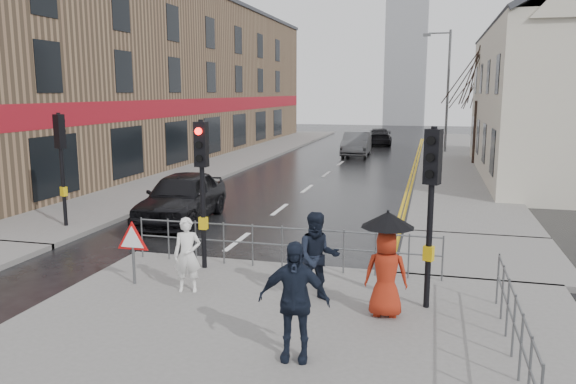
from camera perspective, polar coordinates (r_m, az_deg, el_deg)
The scene contains 23 objects.
ground at distance 13.17m, azimuth -9.61°, elevation -8.33°, with size 120.00×120.00×0.00m, color black.
near_pavement at distance 9.13m, azimuth -0.95°, elevation -16.35°, with size 10.00×9.00×0.14m, color #605E5B.
left_pavement at distance 36.53m, azimuth -4.26°, elevation 3.73°, with size 4.00×44.00×0.14m, color #605E5B.
right_pavement at distance 36.62m, azimuth 16.49°, elevation 3.36°, with size 4.00×40.00×0.14m, color #605E5B.
pavement_bridge_right at distance 15.00m, azimuth 19.06°, elevation -6.18°, with size 4.00×4.20×0.14m, color #605E5B.
building_left_terrace at distance 37.55m, azimuth -13.00°, elevation 11.21°, with size 8.00×42.00×10.00m, color #7E6349.
church_tower at distance 73.62m, azimuth 11.94°, elevation 13.73°, with size 5.00×5.00×18.00m, color gray.
traffic_signal_near_left at distance 12.71m, azimuth -8.75°, elevation 2.42°, with size 0.28×0.27×3.40m.
traffic_signal_near_right at distance 10.50m, azimuth 14.37°, elevation 0.60°, with size 0.34×0.33×3.40m.
traffic_signal_far_left at distance 17.99m, azimuth -22.08°, elevation 4.04°, with size 0.34×0.33×3.40m.
guard_railing_front at distance 12.83m, azimuth -0.61°, elevation -4.68°, with size 7.14×0.04×1.00m.
guard_railing_side at distance 9.33m, azimuth 22.04°, elevation -11.34°, with size 0.04×4.54×1.00m.
warning_sign at distance 12.20m, azimuth -15.51°, elevation -4.96°, with size 0.80×0.07×1.35m.
street_lamp at distance 39.38m, azimuth 15.69°, elevation 10.61°, with size 1.83×0.25×8.00m.
tree_near at distance 33.47m, azimuth 18.84°, elevation 11.33°, with size 2.40×2.40×6.58m.
tree_far at distance 41.47m, azimuth 18.68°, elevation 10.02°, with size 2.40×2.40×5.64m.
pedestrian_a at distance 11.55m, azimuth -10.19°, elevation -6.31°, with size 0.56×0.37×1.53m, color white.
pedestrian_b at distance 10.83m, azimuth 3.04°, elevation -6.63°, with size 0.85×0.67×1.76m, color black.
pedestrian_with_umbrella at distance 10.22m, azimuth 9.98°, elevation -6.61°, with size 0.96×0.96×1.93m.
pedestrian_d at distance 8.55m, azimuth 0.60°, elevation -10.99°, with size 1.08×0.45×1.84m, color black.
car_parked at distance 18.37m, azimuth -10.76°, elevation -0.50°, with size 1.89×4.71×1.60m, color black.
car_mid at distance 37.09m, azimuth 6.96°, elevation 4.87°, with size 1.63×4.68×1.54m, color #4C4E51.
car_far at distance 45.03m, azimuth 9.25°, elevation 5.59°, with size 1.84×4.52×1.31m, color black.
Camera 1 is at (5.19, -11.37, 4.15)m, focal length 35.00 mm.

